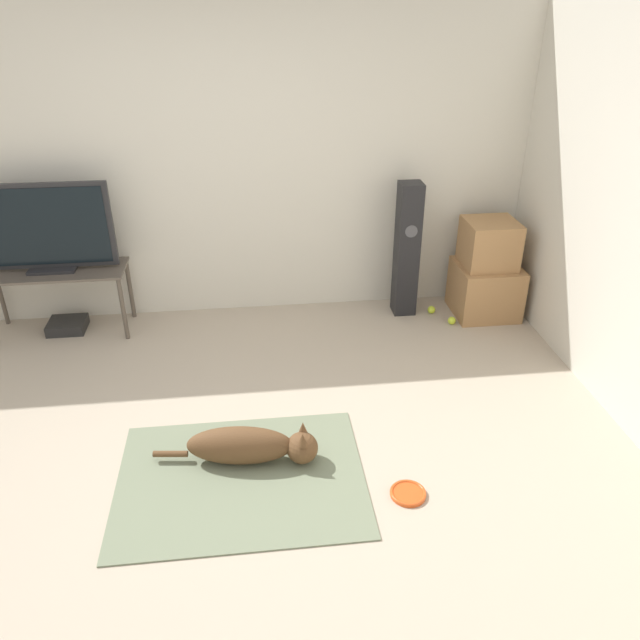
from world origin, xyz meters
TOP-DOWN VIEW (x-y plane):
  - ground_plane at (0.00, 0.00)m, footprint 12.00×12.00m
  - wall_back at (0.00, 2.10)m, footprint 8.00×0.06m
  - area_rug at (0.12, -0.14)m, footprint 1.43×1.09m
  - dog at (0.19, 0.00)m, footprint 0.98×0.28m
  - frisbee at (1.05, -0.38)m, footprint 0.21×0.21m
  - cardboard_box_lower at (2.24, 1.72)m, footprint 0.52×0.50m
  - cardboard_box_upper at (2.22, 1.73)m, footprint 0.42×0.40m
  - floor_speaker at (1.55, 1.83)m, footprint 0.19×0.19m
  - tv_stand at (-1.31, 1.82)m, footprint 1.11×0.44m
  - tv at (-1.31, 1.82)m, footprint 1.02×0.20m
  - tennis_ball_by_boxes at (1.79, 1.76)m, footprint 0.07×0.07m
  - tennis_ball_near_speaker at (1.90, 1.54)m, footprint 0.07×0.07m
  - game_console at (-1.30, 1.83)m, footprint 0.30×0.26m

SIDE VIEW (x-z plane):
  - ground_plane at x=0.00m, z-range 0.00..0.00m
  - area_rug at x=0.12m, z-range 0.00..0.01m
  - frisbee at x=1.05m, z-range 0.00..0.03m
  - tennis_ball_by_boxes at x=1.79m, z-range 0.00..0.07m
  - tennis_ball_near_speaker at x=1.90m, z-range 0.00..0.07m
  - game_console at x=-1.30m, z-range 0.00..0.09m
  - dog at x=0.19m, z-range 0.00..0.25m
  - cardboard_box_lower at x=2.24m, z-range 0.00..0.45m
  - tv_stand at x=-1.31m, z-range 0.20..0.75m
  - floor_speaker at x=1.55m, z-range 0.00..1.15m
  - cardboard_box_upper at x=2.22m, z-range 0.45..0.83m
  - tv at x=-1.31m, z-range 0.54..1.24m
  - wall_back at x=0.00m, z-range 0.00..2.55m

